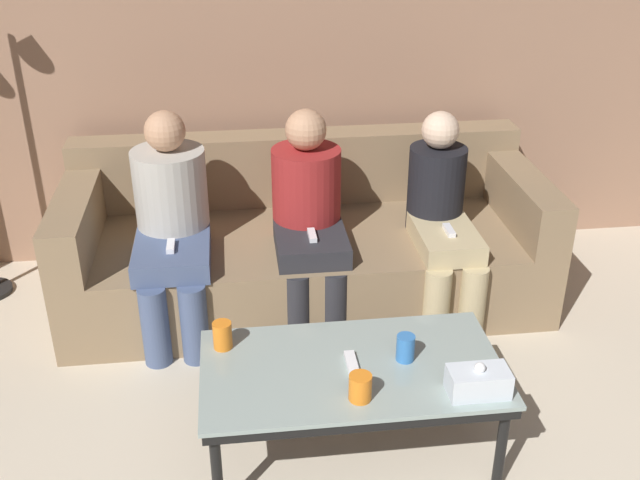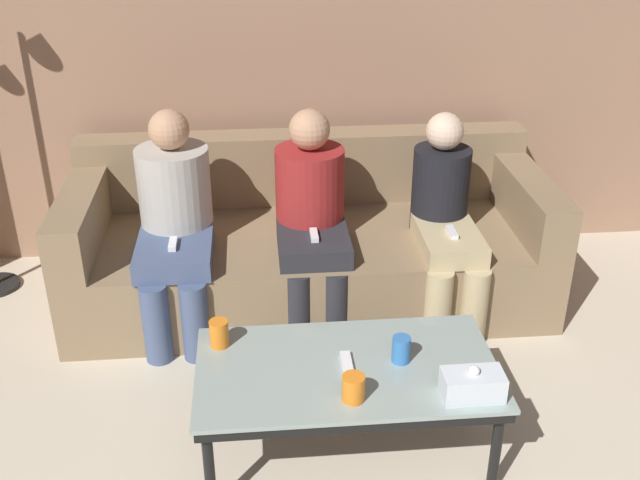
{
  "view_description": "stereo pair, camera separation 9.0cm",
  "coord_description": "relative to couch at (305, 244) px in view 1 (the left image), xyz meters",
  "views": [
    {
      "loc": [
        -0.36,
        -0.19,
        2.15
      ],
      "look_at": [
        0.0,
        2.7,
        0.65
      ],
      "focal_mm": 42.0,
      "sensor_mm": 36.0,
      "label": 1
    },
    {
      "loc": [
        -0.27,
        -0.2,
        2.15
      ],
      "look_at": [
        0.0,
        2.7,
        0.65
      ],
      "focal_mm": 42.0,
      "sensor_mm": 36.0,
      "label": 2
    }
  ],
  "objects": [
    {
      "name": "tissue_box",
      "position": [
        0.47,
        -1.49,
        0.18
      ],
      "size": [
        0.22,
        0.12,
        0.13
      ],
      "color": "silver",
      "rests_on": "coffee_table"
    },
    {
      "name": "game_remote",
      "position": [
        0.05,
        -1.28,
        0.14
      ],
      "size": [
        0.04,
        0.15,
        0.02
      ],
      "color": "white",
      "rests_on": "coffee_table"
    },
    {
      "name": "cup_near_right",
      "position": [
        -0.44,
        -1.09,
        0.19
      ],
      "size": [
        0.08,
        0.08,
        0.11
      ],
      "color": "orange",
      "rests_on": "coffee_table"
    },
    {
      "name": "cup_near_left",
      "position": [
        0.04,
        -1.47,
        0.18
      ],
      "size": [
        0.08,
        0.08,
        0.1
      ],
      "color": "orange",
      "rests_on": "coffee_table"
    },
    {
      "name": "wall_back",
      "position": [
        0.0,
        0.57,
        1.01
      ],
      "size": [
        12.0,
        0.06,
        2.6
      ],
      "color": "#9E755B",
      "rests_on": "ground_plane"
    },
    {
      "name": "seated_person_mid_right",
      "position": [
        0.67,
        -0.24,
        0.25
      ],
      "size": [
        0.31,
        0.67,
        1.03
      ],
      "color": "tan",
      "rests_on": "ground_plane"
    },
    {
      "name": "coffee_table",
      "position": [
        0.05,
        -1.28,
        0.09
      ],
      "size": [
        1.15,
        0.62,
        0.42
      ],
      "color": "#8C9E99",
      "rests_on": "ground_plane"
    },
    {
      "name": "cup_far_center",
      "position": [
        0.26,
        -1.26,
        0.19
      ],
      "size": [
        0.07,
        0.07,
        0.11
      ],
      "color": "#3372BF",
      "rests_on": "coffee_table"
    },
    {
      "name": "couch",
      "position": [
        0.0,
        0.0,
        0.0
      ],
      "size": [
        2.48,
        1.0,
        0.8
      ],
      "color": "#897051",
      "rests_on": "ground_plane"
    },
    {
      "name": "seated_person_mid_left",
      "position": [
        0.0,
        -0.2,
        0.29
      ],
      "size": [
        0.35,
        0.65,
        1.07
      ],
      "color": "#28282D",
      "rests_on": "ground_plane"
    },
    {
      "name": "seated_person_left_end",
      "position": [
        -0.67,
        -0.21,
        0.29
      ],
      "size": [
        0.36,
        0.71,
        1.09
      ],
      "color": "#47567A",
      "rests_on": "ground_plane"
    }
  ]
}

